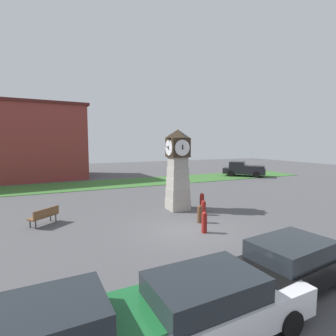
% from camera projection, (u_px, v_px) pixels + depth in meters
% --- Properties ---
extents(ground_plane, '(86.36, 86.36, 0.00)m').
position_uv_depth(ground_plane, '(187.00, 230.00, 12.95)').
color(ground_plane, '#4C4C4F').
extents(clock_tower, '(1.59, 1.54, 5.14)m').
position_uv_depth(clock_tower, '(178.00, 169.00, 16.73)').
color(clock_tower, '#9F9A8F').
rests_on(clock_tower, ground_plane).
extents(bollard_near_tower, '(0.29, 0.29, 1.04)m').
position_uv_depth(bollard_near_tower, '(202.00, 201.00, 17.06)').
color(bollard_near_tower, maroon).
rests_on(bollard_near_tower, ground_plane).
extents(bollard_mid_row, '(0.29, 0.29, 0.88)m').
position_uv_depth(bollard_mid_row, '(203.00, 207.00, 15.68)').
color(bollard_mid_row, maroon).
rests_on(bollard_mid_row, ground_plane).
extents(bollard_far_row, '(0.28, 0.28, 0.97)m').
position_uv_depth(bollard_far_row, '(200.00, 214.00, 14.14)').
color(bollard_far_row, brown).
rests_on(bollard_far_row, ground_plane).
extents(bollard_end_row, '(0.27, 0.27, 1.03)m').
position_uv_depth(bollard_end_row, '(204.00, 222.00, 12.58)').
color(bollard_end_row, maroon).
rests_on(bollard_end_row, ground_plane).
extents(car_near_tower, '(4.57, 2.08, 1.48)m').
position_uv_depth(car_near_tower, '(214.00, 303.00, 5.89)').
color(car_near_tower, silver).
rests_on(car_near_tower, ground_plane).
extents(car_by_building, '(4.39, 2.26, 1.49)m').
position_uv_depth(car_by_building, '(295.00, 262.00, 7.86)').
color(car_by_building, black).
rests_on(car_by_building, ground_plane).
extents(pickup_truck, '(5.02, 5.07, 1.85)m').
position_uv_depth(pickup_truck, '(244.00, 169.00, 33.01)').
color(pickup_truck, black).
rests_on(pickup_truck, ground_plane).
extents(bench, '(1.54, 1.46, 0.90)m').
position_uv_depth(bench, '(44.00, 215.00, 13.77)').
color(bench, brown).
rests_on(bench, ground_plane).
extents(grass_verge_far, '(51.82, 5.89, 0.04)m').
position_uv_depth(grass_verge_far, '(90.00, 185.00, 26.27)').
color(grass_verge_far, '#386B2D').
rests_on(grass_verge_far, ground_plane).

